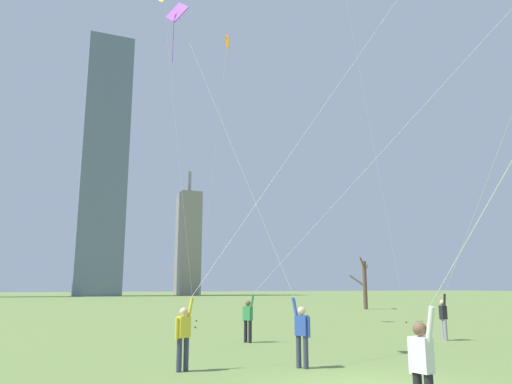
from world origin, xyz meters
TOP-DOWN VIEW (x-y plane):
  - kite_flyer_foreground_left_red at (3.33, 6.28)m, footprint 9.04×11.85m
  - kite_flyer_midfield_center_teal at (-1.07, -3.96)m, footprint 1.88×9.53m
  - kite_flyer_far_back_blue at (7.75, 4.50)m, footprint 6.79×15.54m
  - kite_flyer_foreground_right_purple at (-0.38, 3.37)m, footprint 3.69×3.08m
  - kite_flyer_midfield_right_white at (-1.00, 4.02)m, footprint 12.87×1.70m
  - distant_kite_drifting_left_orange at (2.81, 17.91)m, footprint 0.72×4.33m
  - distant_kite_high_overhead_yellow at (-0.92, 17.99)m, footprint 2.38×2.08m
  - bare_tree_left_of_center at (21.99, 31.13)m, footprint 2.96×2.94m
  - skyline_tall_tower at (3.42, 108.93)m, footprint 10.43×9.68m
  - skyline_short_annex at (25.48, 111.93)m, footprint 5.22×6.95m

SIDE VIEW (x-z plane):
  - kite_flyer_midfield_center_teal at x=-1.07m, z-range -3.09..7.19m
  - kite_flyer_foreground_right_purple at x=-0.38m, z-range -3.34..8.29m
  - bare_tree_left_of_center at x=21.99m, z-range 0.05..5.04m
  - kite_flyer_far_back_blue at x=7.75m, z-range -4.73..11.08m
  - kite_flyer_midfield_right_white at x=-1.00m, z-range -5.55..13.13m
  - kite_flyer_foreground_left_red at x=3.33m, z-range -3.08..12.45m
  - skyline_short_annex at x=25.48m, z-range -2.80..28.98m
  - distant_kite_drifting_left_orange at x=2.81m, z-range 6.57..24.35m
  - distant_kite_high_overhead_yellow at x=-0.92m, z-range 7.44..27.66m
  - skyline_tall_tower at x=3.42m, z-range 0.00..62.22m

